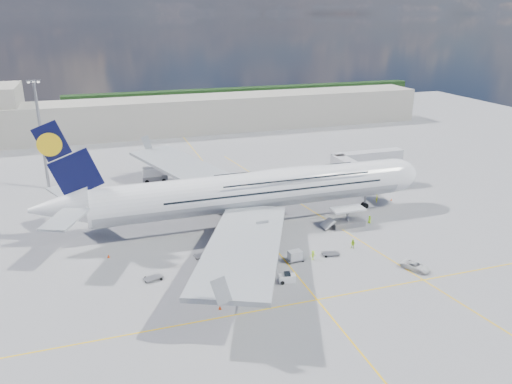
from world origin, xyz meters
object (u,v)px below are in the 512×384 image
object	(u,v)px
cone_nose	(391,199)
cone_tail	(108,256)
airliner	(255,190)
baggage_tug	(287,278)
catering_truck_inner	(162,200)
dolly_back	(153,278)
crew_tug	(313,255)
cone_wing_right_outer	(220,307)
dolly_row_a	(203,255)
cone_wing_left_outer	(181,191)
cargo_loader	(346,220)
jet_bridge	(361,162)
dolly_nose_far	(331,253)
dolly_row_c	(231,245)
light_mast	(41,134)
crew_nose	(377,198)
catering_truck_outer	(155,175)
cone_wing_right_inner	(242,240)
dolly_row_b	(214,262)
crew_loader	(353,244)
crew_wing	(265,264)
crew_van	(370,219)
dolly_nose_near	(295,256)
cone_wing_left_inner	(202,195)
service_van	(415,266)

from	to	relation	value
cone_nose	cone_tail	world-z (taller)	cone_tail
airliner	baggage_tug	world-z (taller)	airliner
catering_truck_inner	dolly_back	bearing A→B (deg)	-111.62
crew_tug	cone_wing_right_outer	bearing A→B (deg)	-146.38
dolly_row_a	cone_wing_left_outer	bearing A→B (deg)	72.09
dolly_back	cone_wing_right_outer	world-z (taller)	cone_wing_right_outer
cargo_loader	dolly_back	size ratio (longest dim) A/B	2.63
jet_bridge	dolly_row_a	size ratio (longest dim) A/B	5.71
cargo_loader	dolly_nose_far	bearing A→B (deg)	-129.05
dolly_row_c	dolly_nose_far	xyz separation A→B (m)	(15.78, -7.10, -0.77)
catering_truck_inner	cone_wing_right_outer	size ratio (longest dim) A/B	13.80
light_mast	dolly_row_c	size ratio (longest dim) A/B	7.28
dolly_back	baggage_tug	world-z (taller)	baggage_tug
dolly_row_a	cargo_loader	bearing A→B (deg)	-5.75
cargo_loader	crew_nose	bearing A→B (deg)	36.98
catering_truck_inner	catering_truck_outer	bearing A→B (deg)	76.57
airliner	cone_wing_right_inner	bearing A→B (deg)	-123.46
cargo_loader	catering_truck_outer	distance (m)	50.61
baggage_tug	dolly_row_b	bearing A→B (deg)	145.67
jet_bridge	dolly_row_a	xyz separation A→B (m)	(-42.67, -22.39, -6.51)
cargo_loader	crew_loader	world-z (taller)	cargo_loader
crew_wing	crew_loader	bearing A→B (deg)	-48.78
catering_truck_outer	cone_wing_right_outer	bearing A→B (deg)	-85.70
cone_tail	crew_van	bearing A→B (deg)	-0.92
dolly_row_c	dolly_nose_near	distance (m)	11.62
cargo_loader	crew_tug	distance (m)	16.57
crew_tug	cone_wing_right_inner	bearing A→B (deg)	137.32
crew_van	cone_wing_right_inner	world-z (taller)	crew_van
crew_nose	dolly_row_b	bearing A→B (deg)	159.58
cone_wing_right_inner	cone_tail	bearing A→B (deg)	177.74
cargo_loader	crew_loader	distance (m)	10.28
dolly_row_b	crew_nose	bearing A→B (deg)	38.53
cone_nose	cone_wing_left_inner	xyz separation A→B (m)	(-39.41, 16.25, -0.01)
crew_van	crew_tug	world-z (taller)	crew_tug
service_van	crew_loader	size ratio (longest dim) A/B	2.54
airliner	dolly_nose_near	xyz separation A→B (m)	(1.24, -17.89, -5.84)
dolly_row_c	cone_wing_right_inner	distance (m)	4.24
cargo_loader	cone_tail	world-z (taller)	cargo_loader
cone_wing_left_outer	catering_truck_outer	bearing A→B (deg)	116.34
crew_nose	crew_van	size ratio (longest dim) A/B	1.18
dolly_nose_near	dolly_back	bearing A→B (deg)	173.05
cargo_loader	dolly_back	distance (m)	39.93
catering_truck_inner	catering_truck_outer	distance (m)	19.17
cargo_loader	cone_wing_left_outer	world-z (taller)	cargo_loader
dolly_back	cone_tail	bearing A→B (deg)	102.35
dolly_row_b	service_van	xyz separation A→B (m)	(30.71, -12.09, 0.31)
dolly_nose_far	light_mast	bearing A→B (deg)	144.72
airliner	light_mast	distance (m)	53.72
dolly_nose_far	crew_wing	size ratio (longest dim) A/B	1.61
dolly_nose_near	baggage_tug	world-z (taller)	dolly_nose_near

